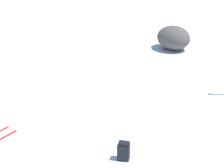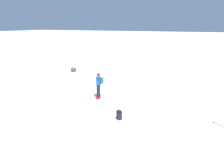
% 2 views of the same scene
% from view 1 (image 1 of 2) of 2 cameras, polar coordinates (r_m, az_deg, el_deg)
% --- Properties ---
extents(spare_backpack, '(0.36, 0.37, 0.50)m').
position_cam_1_polar(spare_backpack, '(9.54, 1.78, -10.18)').
color(spare_backpack, black).
rests_on(spare_backpack, ground).
extents(exposed_boulder_0, '(1.69, 1.44, 1.10)m').
position_cam_1_polar(exposed_boulder_0, '(17.85, 9.35, 6.97)').
color(exposed_boulder_0, '#4C4742').
rests_on(exposed_boulder_0, ground).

